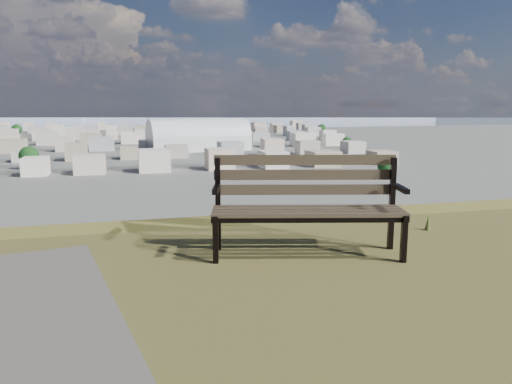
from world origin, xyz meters
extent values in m
cube|color=#3A3121|center=(0.61, 2.42, 25.45)|extent=(1.82, 0.53, 0.04)
cube|color=#3A3121|center=(0.64, 2.54, 25.45)|extent=(1.82, 0.53, 0.04)
cube|color=#3A3121|center=(0.67, 2.66, 25.45)|extent=(1.82, 0.53, 0.04)
cube|color=#3A3121|center=(0.70, 2.78, 25.45)|extent=(1.82, 0.53, 0.04)
cube|color=#3A3121|center=(0.72, 2.86, 25.62)|extent=(1.81, 0.48, 0.10)
cube|color=#3A3121|center=(0.72, 2.88, 25.77)|extent=(1.81, 0.48, 0.10)
cube|color=#3A3121|center=(0.73, 2.91, 25.92)|extent=(1.81, 0.48, 0.10)
cube|color=black|center=(-0.26, 2.61, 25.23)|extent=(0.06, 0.07, 0.45)
cube|color=black|center=(-0.15, 3.04, 25.47)|extent=(0.06, 0.07, 0.95)
cube|color=black|center=(-0.21, 2.81, 25.42)|extent=(0.17, 0.51, 0.05)
cube|color=black|center=(-0.22, 2.76, 25.68)|extent=(0.14, 0.37, 0.05)
cube|color=black|center=(1.46, 2.19, 25.23)|extent=(0.06, 0.07, 0.45)
cube|color=black|center=(1.57, 2.62, 25.47)|extent=(0.06, 0.07, 0.95)
cube|color=black|center=(1.51, 2.39, 25.42)|extent=(0.17, 0.51, 0.05)
cube|color=black|center=(1.50, 2.34, 25.68)|extent=(0.14, 0.37, 0.05)
cube|color=black|center=(0.61, 2.41, 25.41)|extent=(1.81, 0.48, 0.04)
cube|color=black|center=(0.70, 2.79, 25.41)|extent=(1.81, 0.48, 0.04)
cone|color=brown|center=(2.40, 3.20, 25.09)|extent=(0.08, 0.08, 0.18)
cube|color=silver|center=(39.97, 287.94, 3.18)|extent=(60.17, 32.18, 6.37)
cylinder|color=white|center=(39.97, 287.94, 6.37)|extent=(60.17, 32.18, 24.19)
cube|color=#ADA394|center=(-36.00, 200.00, 3.50)|extent=(11.00, 11.00, 7.00)
cube|color=beige|center=(-12.00, 200.00, 3.50)|extent=(11.00, 11.00, 7.00)
cube|color=#A7A7AB|center=(12.00, 200.00, 3.50)|extent=(11.00, 11.00, 7.00)
cube|color=beige|center=(36.00, 200.00, 3.50)|extent=(11.00, 11.00, 7.00)
cube|color=tan|center=(60.00, 200.00, 3.50)|extent=(11.00, 11.00, 7.00)
cube|color=beige|center=(84.00, 200.00, 3.50)|extent=(11.00, 11.00, 7.00)
cube|color=beige|center=(108.00, 200.00, 3.50)|extent=(11.00, 11.00, 7.00)
cube|color=#A7A7AB|center=(-48.00, 250.00, 3.50)|extent=(11.00, 11.00, 7.00)
cube|color=beige|center=(-24.00, 250.00, 3.50)|extent=(11.00, 11.00, 7.00)
cube|color=tan|center=(0.00, 250.00, 3.50)|extent=(11.00, 11.00, 7.00)
cube|color=beige|center=(24.00, 250.00, 3.50)|extent=(11.00, 11.00, 7.00)
cube|color=beige|center=(48.00, 250.00, 3.50)|extent=(11.00, 11.00, 7.00)
cube|color=silver|center=(72.00, 250.00, 3.50)|extent=(11.00, 11.00, 7.00)
cube|color=#ADA394|center=(96.00, 250.00, 3.50)|extent=(11.00, 11.00, 7.00)
cube|color=beige|center=(120.00, 250.00, 3.50)|extent=(11.00, 11.00, 7.00)
cube|color=beige|center=(-60.00, 300.00, 3.50)|extent=(11.00, 11.00, 7.00)
cube|color=beige|center=(-36.00, 300.00, 3.50)|extent=(11.00, 11.00, 7.00)
cube|color=silver|center=(-12.00, 300.00, 3.50)|extent=(11.00, 11.00, 7.00)
cube|color=#ADA394|center=(12.00, 300.00, 3.50)|extent=(11.00, 11.00, 7.00)
cube|color=beige|center=(36.00, 300.00, 3.50)|extent=(11.00, 11.00, 7.00)
cube|color=#A7A7AB|center=(60.00, 300.00, 3.50)|extent=(11.00, 11.00, 7.00)
cube|color=beige|center=(84.00, 300.00, 3.50)|extent=(11.00, 11.00, 7.00)
cube|color=tan|center=(108.00, 300.00, 3.50)|extent=(11.00, 11.00, 7.00)
cube|color=beige|center=(132.00, 300.00, 3.50)|extent=(11.00, 11.00, 7.00)
cube|color=beige|center=(-72.00, 350.00, 3.50)|extent=(11.00, 11.00, 7.00)
cube|color=#A7A7AB|center=(-48.00, 350.00, 3.50)|extent=(11.00, 11.00, 7.00)
cube|color=beige|center=(-24.00, 350.00, 3.50)|extent=(11.00, 11.00, 7.00)
cube|color=tan|center=(0.00, 350.00, 3.50)|extent=(11.00, 11.00, 7.00)
cube|color=beige|center=(24.00, 350.00, 3.50)|extent=(11.00, 11.00, 7.00)
cube|color=beige|center=(48.00, 350.00, 3.50)|extent=(11.00, 11.00, 7.00)
cube|color=silver|center=(72.00, 350.00, 3.50)|extent=(11.00, 11.00, 7.00)
cube|color=#ADA394|center=(96.00, 350.00, 3.50)|extent=(11.00, 11.00, 7.00)
cube|color=beige|center=(120.00, 350.00, 3.50)|extent=(11.00, 11.00, 7.00)
cube|color=#A7A7AB|center=(144.00, 350.00, 3.50)|extent=(11.00, 11.00, 7.00)
cube|color=beige|center=(-84.00, 400.00, 3.50)|extent=(11.00, 11.00, 7.00)
cube|color=silver|center=(-60.00, 400.00, 3.50)|extent=(11.00, 11.00, 7.00)
cube|color=#ADA394|center=(-36.00, 400.00, 3.50)|extent=(11.00, 11.00, 7.00)
cube|color=beige|center=(-12.00, 400.00, 3.50)|extent=(11.00, 11.00, 7.00)
cube|color=#A7A7AB|center=(12.00, 400.00, 3.50)|extent=(11.00, 11.00, 7.00)
cube|color=beige|center=(36.00, 400.00, 3.50)|extent=(11.00, 11.00, 7.00)
cube|color=tan|center=(60.00, 400.00, 3.50)|extent=(11.00, 11.00, 7.00)
cube|color=beige|center=(84.00, 400.00, 3.50)|extent=(11.00, 11.00, 7.00)
cube|color=beige|center=(108.00, 400.00, 3.50)|extent=(11.00, 11.00, 7.00)
cube|color=silver|center=(132.00, 400.00, 3.50)|extent=(11.00, 11.00, 7.00)
cube|color=#ADA394|center=(156.00, 400.00, 3.50)|extent=(11.00, 11.00, 7.00)
cube|color=tan|center=(-96.00, 450.00, 3.50)|extent=(11.00, 11.00, 7.00)
cube|color=beige|center=(-72.00, 450.00, 3.50)|extent=(11.00, 11.00, 7.00)
cube|color=beige|center=(-48.00, 450.00, 3.50)|extent=(11.00, 11.00, 7.00)
cube|color=silver|center=(-24.00, 450.00, 3.50)|extent=(11.00, 11.00, 7.00)
cube|color=#ADA394|center=(0.00, 450.00, 3.50)|extent=(11.00, 11.00, 7.00)
cube|color=beige|center=(24.00, 450.00, 3.50)|extent=(11.00, 11.00, 7.00)
cube|color=#A7A7AB|center=(48.00, 450.00, 3.50)|extent=(11.00, 11.00, 7.00)
cube|color=beige|center=(72.00, 450.00, 3.50)|extent=(11.00, 11.00, 7.00)
cube|color=tan|center=(96.00, 450.00, 3.50)|extent=(11.00, 11.00, 7.00)
cube|color=beige|center=(120.00, 450.00, 3.50)|extent=(11.00, 11.00, 7.00)
cube|color=beige|center=(144.00, 450.00, 3.50)|extent=(11.00, 11.00, 7.00)
cube|color=silver|center=(168.00, 450.00, 3.50)|extent=(11.00, 11.00, 7.00)
cube|color=beige|center=(-108.00, 500.00, 3.50)|extent=(11.00, 11.00, 7.00)
cube|color=tan|center=(-84.00, 500.00, 3.50)|extent=(11.00, 11.00, 7.00)
cube|color=beige|center=(-60.00, 500.00, 3.50)|extent=(11.00, 11.00, 7.00)
cube|color=beige|center=(-36.00, 500.00, 3.50)|extent=(11.00, 11.00, 7.00)
cube|color=silver|center=(-12.00, 500.00, 3.50)|extent=(11.00, 11.00, 7.00)
cube|color=#ADA394|center=(12.00, 500.00, 3.50)|extent=(11.00, 11.00, 7.00)
cube|color=beige|center=(36.00, 500.00, 3.50)|extent=(11.00, 11.00, 7.00)
cube|color=#A7A7AB|center=(60.00, 500.00, 3.50)|extent=(11.00, 11.00, 7.00)
cube|color=beige|center=(84.00, 500.00, 3.50)|extent=(11.00, 11.00, 7.00)
cube|color=tan|center=(108.00, 500.00, 3.50)|extent=(11.00, 11.00, 7.00)
cube|color=beige|center=(132.00, 500.00, 3.50)|extent=(11.00, 11.00, 7.00)
cube|color=beige|center=(156.00, 500.00, 3.50)|extent=(11.00, 11.00, 7.00)
cube|color=silver|center=(180.00, 500.00, 3.50)|extent=(11.00, 11.00, 7.00)
cube|color=beige|center=(-120.00, 550.00, 3.50)|extent=(11.00, 11.00, 7.00)
cube|color=tan|center=(-96.00, 550.00, 3.50)|extent=(11.00, 11.00, 7.00)
cube|color=beige|center=(-72.00, 550.00, 3.50)|extent=(11.00, 11.00, 7.00)
cube|color=beige|center=(-48.00, 550.00, 3.50)|extent=(11.00, 11.00, 7.00)
cube|color=silver|center=(-24.00, 550.00, 3.50)|extent=(11.00, 11.00, 7.00)
cube|color=#ADA394|center=(0.00, 550.00, 3.50)|extent=(11.00, 11.00, 7.00)
cube|color=beige|center=(24.00, 550.00, 3.50)|extent=(11.00, 11.00, 7.00)
cube|color=#A7A7AB|center=(48.00, 550.00, 3.50)|extent=(11.00, 11.00, 7.00)
cube|color=beige|center=(72.00, 550.00, 3.50)|extent=(11.00, 11.00, 7.00)
cube|color=tan|center=(96.00, 550.00, 3.50)|extent=(11.00, 11.00, 7.00)
cube|color=beige|center=(120.00, 550.00, 3.50)|extent=(11.00, 11.00, 7.00)
cube|color=beige|center=(144.00, 550.00, 3.50)|extent=(11.00, 11.00, 7.00)
cube|color=silver|center=(168.00, 550.00, 3.50)|extent=(11.00, 11.00, 7.00)
cube|color=#ADA394|center=(192.00, 550.00, 3.50)|extent=(11.00, 11.00, 7.00)
cylinder|color=black|center=(90.00, 160.00, 1.05)|extent=(0.80, 0.80, 2.10)
sphere|color=#123412|center=(90.00, 160.00, 4.20)|extent=(6.30, 6.30, 6.30)
cylinder|color=black|center=(-40.00, 220.00, 1.35)|extent=(0.80, 0.80, 2.70)
sphere|color=#123412|center=(-40.00, 220.00, 5.40)|extent=(8.10, 8.10, 8.10)
cylinder|color=black|center=(130.00, 280.00, 0.97)|extent=(0.80, 0.80, 1.95)
sphere|color=#123412|center=(130.00, 280.00, 3.90)|extent=(5.85, 5.85, 5.85)
cylinder|color=black|center=(60.00, 400.00, 1.12)|extent=(0.80, 0.80, 2.25)
sphere|color=#123412|center=(60.00, 400.00, 4.50)|extent=(6.75, 6.75, 6.75)
cylinder|color=black|center=(-90.00, 460.00, 1.43)|extent=(0.80, 0.80, 2.85)
sphere|color=#123412|center=(-90.00, 460.00, 5.70)|extent=(8.55, 8.55, 8.55)
cylinder|color=black|center=(40.00, 300.00, 1.05)|extent=(0.80, 0.80, 2.10)
sphere|color=#123412|center=(40.00, 300.00, 4.20)|extent=(6.30, 6.30, 6.30)
cylinder|color=black|center=(170.00, 420.00, 1.27)|extent=(0.80, 0.80, 2.55)
sphere|color=#123412|center=(170.00, 420.00, 5.10)|extent=(7.65, 7.65, 7.65)
cube|color=#899EAF|center=(0.00, 900.00, 0.00)|extent=(2400.00, 700.00, 0.12)
cube|color=#A3ABCA|center=(150.00, 1390.00, 22.50)|extent=(700.00, 220.00, 45.00)
cube|color=#A3ABCA|center=(650.00, 1430.00, 30.00)|extent=(500.00, 220.00, 60.00)
camera|label=1|loc=(-1.03, -1.86, 26.48)|focal=35.00mm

